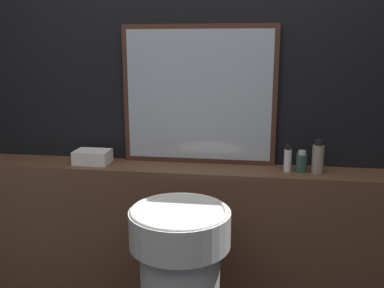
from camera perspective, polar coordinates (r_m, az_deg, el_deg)
wall_back at (r=2.25m, az=0.54°, el=6.37°), size 8.00×0.06×2.50m
vanity_counter at (r=2.34m, az=-0.03°, el=-13.84°), size 2.89×0.24×0.91m
mirror at (r=2.20m, az=0.92°, el=6.48°), size 0.79×0.03×0.71m
towel_stack at (r=2.30m, az=-13.10°, el=-1.67°), size 0.18×0.13×0.07m
shampoo_bottle at (r=2.14m, az=12.64°, el=-1.99°), size 0.04×0.04×0.13m
conditioner_bottle at (r=2.15m, az=14.38°, el=-2.35°), size 0.05×0.05×0.11m
lotion_bottle at (r=2.15m, az=16.43°, el=-1.73°), size 0.06×0.06×0.17m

